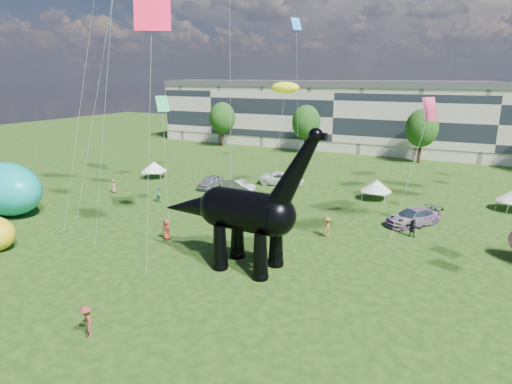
% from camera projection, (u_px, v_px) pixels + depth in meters
% --- Properties ---
extents(ground, '(220.00, 220.00, 0.00)m').
position_uv_depth(ground, '(189.00, 289.00, 28.90)').
color(ground, '#16330C').
rests_on(ground, ground).
extents(terrace_row, '(78.00, 11.00, 12.00)m').
position_uv_depth(terrace_row, '(342.00, 118.00, 84.02)').
color(terrace_row, beige).
rests_on(terrace_row, ground).
extents(tree_far_left, '(5.20, 5.20, 9.44)m').
position_uv_depth(tree_far_left, '(222.00, 115.00, 85.99)').
color(tree_far_left, '#382314').
rests_on(tree_far_left, ground).
extents(tree_mid_left, '(5.20, 5.20, 9.44)m').
position_uv_depth(tree_mid_left, '(306.00, 119.00, 78.00)').
color(tree_mid_left, '#382314').
rests_on(tree_mid_left, ground).
extents(tree_mid_right, '(5.20, 5.20, 9.44)m').
position_uv_depth(tree_mid_right, '(422.00, 125.00, 69.13)').
color(tree_mid_right, '#382314').
rests_on(tree_mid_right, ground).
extents(dinosaur_sculpture, '(13.63, 3.82, 11.17)m').
position_uv_depth(dinosaur_sculpture, '(241.00, 212.00, 31.44)').
color(dinosaur_sculpture, black).
rests_on(dinosaur_sculpture, ground).
extents(car_silver, '(2.36, 4.90, 1.61)m').
position_uv_depth(car_silver, '(210.00, 182.00, 54.92)').
color(car_silver, silver).
rests_on(car_silver, ground).
extents(car_grey, '(4.60, 2.30, 1.45)m').
position_uv_depth(car_grey, '(240.00, 186.00, 53.22)').
color(car_grey, slate).
rests_on(car_grey, ground).
extents(car_white, '(6.24, 3.70, 1.63)m').
position_uv_depth(car_white, '(282.00, 179.00, 56.51)').
color(car_white, white).
rests_on(car_white, ground).
extents(car_dark, '(5.38, 5.93, 1.66)m').
position_uv_depth(car_dark, '(413.00, 217.00, 41.09)').
color(car_dark, '#595960').
rests_on(car_dark, ground).
extents(gazebo_near, '(3.48, 3.48, 2.41)m').
position_uv_depth(gazebo_near, '(376.00, 185.00, 49.42)').
color(gazebo_near, silver).
rests_on(gazebo_near, ground).
extents(gazebo_left, '(4.46, 4.46, 2.39)m').
position_uv_depth(gazebo_left, '(154.00, 167.00, 59.80)').
color(gazebo_left, white).
rests_on(gazebo_left, ground).
extents(inflatable_teal, '(9.13, 6.10, 5.47)m').
position_uv_depth(inflatable_teal, '(7.00, 189.00, 43.83)').
color(inflatable_teal, '#0DA39F').
rests_on(inflatable_teal, ground).
extents(visitors, '(45.98, 44.70, 1.88)m').
position_uv_depth(visitors, '(250.00, 227.00, 38.26)').
color(visitors, brown).
rests_on(visitors, ground).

